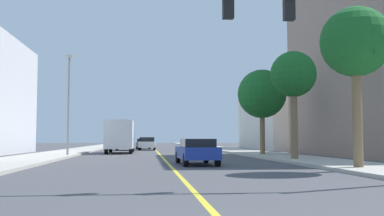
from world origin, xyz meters
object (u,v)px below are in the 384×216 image
(car_blue, at_px, (197,151))
(car_gray, at_px, (144,143))
(traffic_signal_mast, at_px, (336,33))
(car_black, at_px, (124,144))
(street_lamp, at_px, (69,99))
(palm_mid, at_px, (293,76))
(palm_far, at_px, (262,94))
(palm_near, at_px, (356,44))
(delivery_truck, at_px, (120,136))
(car_white, at_px, (147,143))

(car_blue, height_order, car_gray, same)
(traffic_signal_mast, bearing_deg, car_gray, 97.18)
(traffic_signal_mast, distance_m, car_black, 40.52)
(street_lamp, height_order, car_gray, street_lamp)
(palm_mid, bearing_deg, car_blue, -153.29)
(palm_far, xyz_separation_m, car_gray, (-9.22, 24.92, -4.08))
(palm_far, height_order, car_blue, palm_far)
(traffic_signal_mast, xyz_separation_m, street_lamp, (-11.32, 21.17, -0.20))
(palm_far, height_order, car_gray, palm_far)
(car_black, bearing_deg, palm_near, -73.33)
(traffic_signal_mast, distance_m, palm_near, 6.23)
(street_lamp, distance_m, palm_far, 14.72)
(delivery_truck, bearing_deg, palm_near, -64.46)
(car_black, xyz_separation_m, car_blue, (5.08, -29.33, -0.03))
(car_black, relative_size, car_blue, 1.01)
(palm_far, bearing_deg, street_lamp, -179.15)
(traffic_signal_mast, xyz_separation_m, palm_near, (3.20, 5.27, 0.87))
(car_white, bearing_deg, car_blue, -83.25)
(palm_far, height_order, car_black, palm_far)
(car_white, relative_size, delivery_truck, 0.60)
(car_gray, bearing_deg, traffic_signal_mast, -80.31)
(palm_mid, distance_m, palm_far, 8.07)
(palm_far, distance_m, car_gray, 26.88)
(palm_near, height_order, car_gray, palm_near)
(street_lamp, distance_m, delivery_truck, 8.82)
(car_white, bearing_deg, car_black, -162.89)
(car_gray, relative_size, car_white, 1.06)
(car_blue, bearing_deg, delivery_truck, 102.56)
(traffic_signal_mast, bearing_deg, street_lamp, 118.15)
(palm_far, xyz_separation_m, car_black, (-11.49, 18.14, -4.04))
(palm_mid, xyz_separation_m, car_black, (-11.30, 26.20, -4.36))
(traffic_signal_mast, relative_size, car_black, 1.78)
(car_black, bearing_deg, car_gray, 69.87)
(traffic_signal_mast, xyz_separation_m, car_gray, (-5.83, 46.30, -3.78))
(car_black, bearing_deg, delivery_truck, -90.75)
(car_black, bearing_deg, palm_far, -59.25)
(palm_far, height_order, car_white, palm_far)
(traffic_signal_mast, bearing_deg, palm_near, 58.69)
(palm_far, bearing_deg, car_gray, 110.30)
(palm_near, relative_size, palm_far, 1.03)
(car_black, bearing_deg, street_lamp, -101.54)
(palm_near, bearing_deg, car_blue, 141.62)
(street_lamp, relative_size, car_gray, 1.66)
(palm_mid, bearing_deg, car_white, 107.73)
(car_blue, distance_m, car_gray, 36.21)
(car_white, bearing_deg, delivery_truck, -100.33)
(traffic_signal_mast, relative_size, palm_far, 1.21)
(traffic_signal_mast, relative_size, car_blue, 1.80)
(traffic_signal_mast, height_order, palm_far, palm_far)
(street_lamp, distance_m, car_gray, 25.98)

